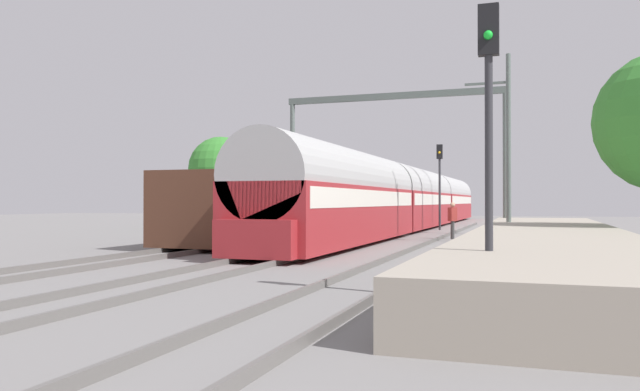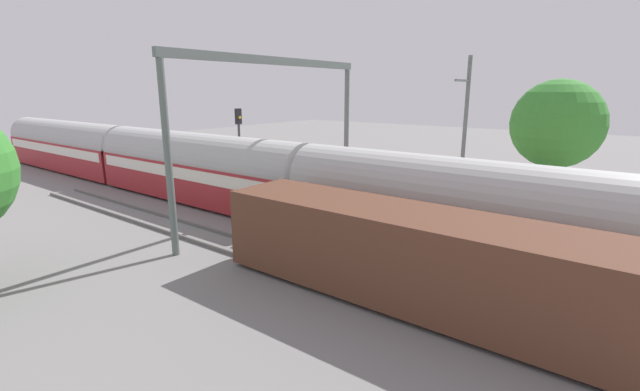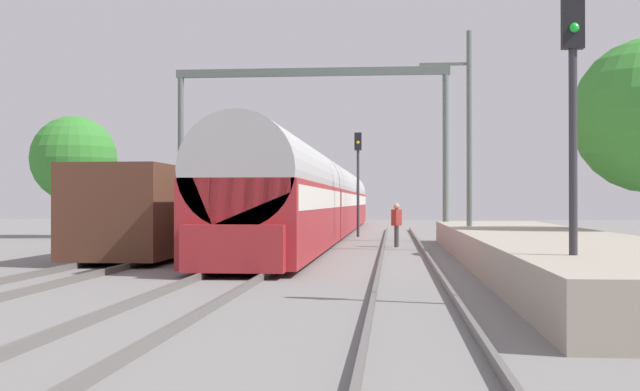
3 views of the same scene
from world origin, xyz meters
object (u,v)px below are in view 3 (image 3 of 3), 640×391
object	(u,v)px
freight_car	(169,211)
person_crossing	(397,221)
passenger_train	(323,198)
catenary_gantry	(311,117)
railway_signal_far	(358,170)
railway_signal_near	(573,109)

from	to	relation	value
freight_car	person_crossing	xyz separation A→B (m)	(7.87, 4.67, -0.44)
passenger_train	person_crossing	distance (m)	11.52
freight_car	person_crossing	size ratio (longest dim) A/B	7.51
passenger_train	freight_car	xyz separation A→B (m)	(-4.04, -15.50, -0.50)
person_crossing	catenary_gantry	distance (m)	7.50
person_crossing	catenary_gantry	xyz separation A→B (m)	(-3.83, 4.52, 4.60)
catenary_gantry	railway_signal_far	bearing A→B (deg)	68.17
freight_car	railway_signal_far	bearing A→B (deg)	66.90
passenger_train	catenary_gantry	world-z (taller)	catenary_gantry
person_crossing	railway_signal_near	xyz separation A→B (m)	(2.85, -18.31, 2.32)
freight_car	person_crossing	distance (m)	9.16
railway_signal_near	catenary_gantry	distance (m)	23.90
passenger_train	catenary_gantry	size ratio (longest dim) A/B	3.94
passenger_train	freight_car	size ratio (longest dim) A/B	3.78
person_crossing	railway_signal_near	distance (m)	18.68
catenary_gantry	freight_car	bearing A→B (deg)	-113.76
railway_signal_far	catenary_gantry	bearing A→B (deg)	-111.83
passenger_train	freight_car	distance (m)	16.02
passenger_train	railway_signal_far	size ratio (longest dim) A/B	9.25
passenger_train	catenary_gantry	xyz separation A→B (m)	(0.00, -6.31, 3.66)
passenger_train	railway_signal_far	bearing A→B (deg)	-38.41
railway_signal_near	railway_signal_far	world-z (taller)	railway_signal_far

